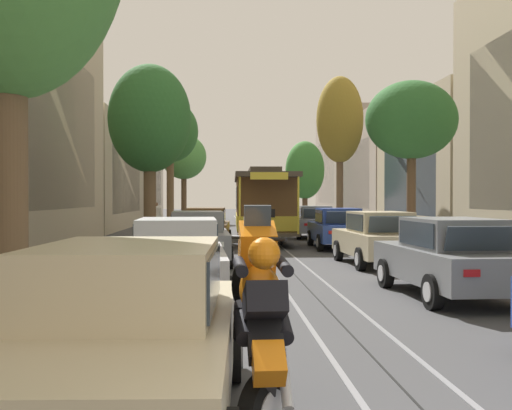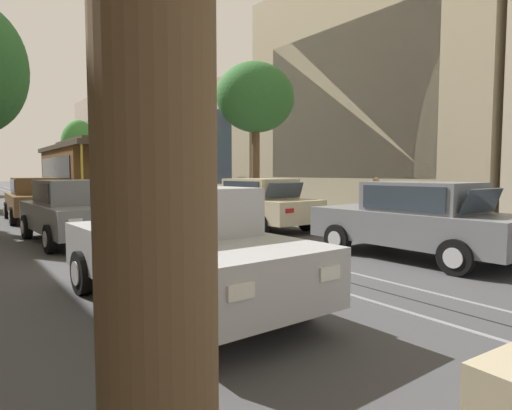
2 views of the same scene
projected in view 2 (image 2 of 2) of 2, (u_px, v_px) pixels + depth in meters
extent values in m
plane|color=#424244|center=(85.00, 211.00, 20.28)|extent=(160.00, 160.00, 0.00)
cube|color=gray|center=(54.00, 205.00, 23.49)|extent=(0.08, 71.28, 0.01)
cube|color=gray|center=(75.00, 204.00, 24.11)|extent=(0.08, 71.28, 0.01)
cube|color=black|center=(65.00, 205.00, 23.80)|extent=(0.03, 71.28, 0.01)
cube|color=tan|center=(383.00, 96.00, 19.34)|extent=(5.47, 12.36, 10.30)
cube|color=#2D3842|center=(340.00, 102.00, 17.81)|extent=(0.04, 8.86, 6.18)
cube|color=tan|center=(231.00, 145.00, 29.76)|extent=(5.55, 12.36, 7.33)
cube|color=#2D3842|center=(195.00, 149.00, 28.19)|extent=(0.04, 8.86, 4.40)
cube|color=gray|center=(150.00, 147.00, 39.59)|extent=(4.09, 12.36, 8.13)
cube|color=#2D3842|center=(128.00, 151.00, 38.45)|extent=(0.04, 8.86, 4.88)
cube|color=gray|center=(110.00, 144.00, 49.93)|extent=(4.56, 12.36, 10.11)
cube|color=#2D3842|center=(90.00, 147.00, 48.66)|extent=(0.04, 8.86, 6.07)
cube|color=#B21414|center=(500.00, 392.00, 2.04)|extent=(0.28, 0.05, 0.12)
cube|color=#B7B7BC|center=(180.00, 257.00, 5.82)|extent=(1.97, 4.37, 0.66)
cube|color=#B7B7BC|center=(174.00, 209.00, 5.89)|extent=(1.56, 2.12, 0.60)
cube|color=#2D3842|center=(207.00, 215.00, 5.23)|extent=(1.34, 0.28, 0.47)
cube|color=#2D3842|center=(139.00, 205.00, 6.82)|extent=(1.30, 0.25, 0.45)
cube|color=#2D3842|center=(221.00, 207.00, 6.34)|extent=(0.10, 1.81, 0.47)
cube|color=#2D3842|center=(120.00, 212.00, 5.43)|extent=(0.10, 1.81, 0.47)
cube|color=white|center=(330.00, 273.00, 4.45)|extent=(0.28, 0.05, 0.14)
cube|color=#B21414|center=(151.00, 230.00, 7.85)|extent=(0.28, 0.05, 0.12)
cube|color=white|center=(241.00, 292.00, 3.76)|extent=(0.28, 0.05, 0.14)
cube|color=#B21414|center=(87.00, 235.00, 7.17)|extent=(0.28, 0.05, 0.12)
cylinder|color=black|center=(297.00, 292.00, 5.33)|extent=(0.23, 0.65, 0.64)
cylinder|color=silver|center=(303.00, 290.00, 5.39)|extent=(0.03, 0.35, 0.35)
cylinder|color=black|center=(165.00, 322.00, 4.25)|extent=(0.23, 0.65, 0.64)
cylinder|color=silver|center=(154.00, 324.00, 4.18)|extent=(0.03, 0.35, 0.35)
cylinder|color=black|center=(190.00, 258.00, 7.43)|extent=(0.23, 0.65, 0.64)
cylinder|color=silver|center=(195.00, 257.00, 7.50)|extent=(0.03, 0.35, 0.35)
cylinder|color=black|center=(83.00, 272.00, 6.35)|extent=(0.23, 0.65, 0.64)
cylinder|color=silver|center=(75.00, 274.00, 6.29)|extent=(0.03, 0.35, 0.35)
cube|color=slate|center=(75.00, 217.00, 11.12)|extent=(1.96, 4.36, 0.66)
cube|color=slate|center=(72.00, 192.00, 11.19)|extent=(1.55, 2.12, 0.60)
cube|color=#2D3842|center=(82.00, 194.00, 10.53)|extent=(1.34, 0.27, 0.47)
cube|color=#2D3842|center=(61.00, 191.00, 12.13)|extent=(1.30, 0.25, 0.45)
cube|color=#2D3842|center=(102.00, 191.00, 11.65)|extent=(0.10, 1.81, 0.47)
cube|color=#2D3842|center=(40.00, 193.00, 10.74)|extent=(0.10, 1.81, 0.47)
cube|color=white|center=(128.00, 218.00, 9.75)|extent=(0.28, 0.05, 0.14)
cube|color=#B21414|center=(74.00, 206.00, 13.16)|extent=(0.28, 0.05, 0.12)
cube|color=white|center=(76.00, 222.00, 9.07)|extent=(0.28, 0.05, 0.14)
cube|color=#B21414|center=(33.00, 208.00, 12.48)|extent=(0.28, 0.05, 0.12)
cylinder|color=black|center=(128.00, 232.00, 10.63)|extent=(0.22, 0.65, 0.64)
cylinder|color=silver|center=(132.00, 232.00, 10.69)|extent=(0.03, 0.35, 0.35)
cylinder|color=black|center=(50.00, 239.00, 9.56)|extent=(0.22, 0.65, 0.64)
cylinder|color=silver|center=(45.00, 239.00, 9.49)|extent=(0.03, 0.35, 0.35)
cylinder|color=black|center=(94.00, 222.00, 12.73)|extent=(0.22, 0.65, 0.64)
cylinder|color=silver|center=(97.00, 222.00, 12.80)|extent=(0.03, 0.35, 0.35)
cylinder|color=black|center=(27.00, 227.00, 11.66)|extent=(0.22, 0.65, 0.64)
cylinder|color=silver|center=(22.00, 227.00, 11.60)|extent=(0.03, 0.35, 0.35)
cube|color=brown|center=(37.00, 203.00, 16.16)|extent=(1.96, 4.37, 0.66)
cube|color=brown|center=(36.00, 186.00, 16.23)|extent=(1.55, 2.12, 0.60)
cube|color=#2D3842|center=(38.00, 187.00, 15.54)|extent=(1.34, 0.27, 0.47)
cube|color=#2D3842|center=(32.00, 185.00, 17.22)|extent=(1.30, 0.25, 0.45)
cube|color=#2D3842|center=(57.00, 185.00, 16.64)|extent=(0.10, 1.81, 0.47)
cube|color=#2D3842|center=(13.00, 186.00, 15.83)|extent=(0.10, 1.81, 0.47)
cube|color=white|center=(63.00, 203.00, 14.65)|extent=(0.28, 0.05, 0.14)
cube|color=#B21414|center=(45.00, 197.00, 18.26)|extent=(0.28, 0.05, 0.12)
cube|color=white|center=(26.00, 204.00, 14.04)|extent=(0.28, 0.05, 0.14)
cube|color=#B21414|center=(14.00, 198.00, 17.65)|extent=(0.28, 0.05, 0.12)
cylinder|color=black|center=(69.00, 213.00, 15.55)|extent=(0.22, 0.65, 0.64)
cylinder|color=silver|center=(72.00, 213.00, 15.61)|extent=(0.03, 0.35, 0.35)
cylinder|color=black|center=(13.00, 216.00, 14.59)|extent=(0.22, 0.65, 0.64)
cylinder|color=silver|center=(9.00, 216.00, 14.53)|extent=(0.03, 0.35, 0.35)
cylinder|color=black|center=(57.00, 208.00, 17.77)|extent=(0.22, 0.65, 0.64)
cylinder|color=silver|center=(60.00, 208.00, 17.83)|extent=(0.03, 0.35, 0.35)
cylinder|color=black|center=(7.00, 210.00, 16.81)|extent=(0.22, 0.65, 0.64)
cylinder|color=silver|center=(4.00, 210.00, 16.75)|extent=(0.03, 0.35, 0.35)
cube|color=slate|center=(415.00, 227.00, 9.05)|extent=(1.99, 4.38, 0.66)
cube|color=slate|center=(423.00, 197.00, 8.89)|extent=(1.57, 2.13, 0.60)
cube|color=#2D3842|center=(388.00, 196.00, 9.55)|extent=(1.34, 0.28, 0.47)
cube|color=#2D3842|center=(482.00, 201.00, 7.96)|extent=(1.30, 0.26, 0.45)
cube|color=#2D3842|center=(401.00, 198.00, 8.43)|extent=(0.11, 1.81, 0.47)
cube|color=#2D3842|center=(442.00, 196.00, 9.35)|extent=(0.11, 1.81, 0.47)
cube|color=white|center=(320.00, 216.00, 10.40)|extent=(0.28, 0.05, 0.14)
cube|color=white|center=(351.00, 213.00, 11.09)|extent=(0.28, 0.05, 0.14)
cylinder|color=black|center=(338.00, 239.00, 9.59)|extent=(0.23, 0.65, 0.64)
cylinder|color=silver|center=(334.00, 239.00, 9.52)|extent=(0.04, 0.35, 0.35)
cylinder|color=black|center=(386.00, 232.00, 10.67)|extent=(0.23, 0.65, 0.64)
cylinder|color=silver|center=(389.00, 232.00, 10.73)|extent=(0.04, 0.35, 0.35)
cylinder|color=black|center=(456.00, 257.00, 7.49)|extent=(0.23, 0.65, 0.64)
cylinder|color=silver|center=(453.00, 258.00, 7.42)|extent=(0.04, 0.35, 0.35)
cylinder|color=black|center=(501.00, 247.00, 8.57)|extent=(0.23, 0.65, 0.64)
cylinder|color=silver|center=(504.00, 246.00, 8.64)|extent=(0.04, 0.35, 0.35)
cube|color=#C1B28E|center=(257.00, 208.00, 13.73)|extent=(1.96, 4.36, 0.66)
cube|color=#C1B28E|center=(260.00, 188.00, 13.57)|extent=(1.55, 2.12, 0.60)
cube|color=#2D3842|center=(244.00, 188.00, 14.23)|extent=(1.34, 0.27, 0.47)
cube|color=#2D3842|center=(285.00, 190.00, 12.63)|extent=(1.30, 0.25, 0.45)
cube|color=#2D3842|center=(240.00, 189.00, 13.11)|extent=(0.10, 1.81, 0.47)
cube|color=#2D3842|center=(278.00, 188.00, 14.02)|extent=(0.10, 1.81, 0.47)
cube|color=white|center=(206.00, 202.00, 15.10)|extent=(0.28, 0.05, 0.14)
cube|color=#B21414|center=(290.00, 211.00, 11.68)|extent=(0.28, 0.05, 0.12)
cube|color=white|center=(233.00, 201.00, 15.77)|extent=(0.28, 0.05, 0.14)
cube|color=#B21414|center=(319.00, 209.00, 12.36)|extent=(0.28, 0.05, 0.12)
cylinder|color=black|center=(211.00, 217.00, 14.28)|extent=(0.22, 0.65, 0.64)
cylinder|color=silver|center=(208.00, 217.00, 14.21)|extent=(0.03, 0.35, 0.35)
cylinder|color=black|center=(254.00, 214.00, 15.35)|extent=(0.22, 0.65, 0.64)
cylinder|color=silver|center=(256.00, 214.00, 15.41)|extent=(0.03, 0.35, 0.35)
cylinder|color=black|center=(261.00, 225.00, 12.17)|extent=(0.22, 0.65, 0.64)
cylinder|color=silver|center=(258.00, 225.00, 12.10)|extent=(0.03, 0.35, 0.35)
cylinder|color=black|center=(307.00, 220.00, 13.24)|extent=(0.22, 0.65, 0.64)
cylinder|color=silver|center=(309.00, 220.00, 13.31)|extent=(0.03, 0.35, 0.35)
cube|color=#233D93|center=(174.00, 199.00, 18.53)|extent=(1.85, 4.32, 0.66)
cube|color=#233D93|center=(176.00, 184.00, 18.36)|extent=(1.50, 2.08, 0.60)
cube|color=#2D3842|center=(168.00, 184.00, 19.05)|extent=(1.33, 0.24, 0.47)
cube|color=#2D3842|center=(188.00, 185.00, 17.39)|extent=(1.30, 0.21, 0.45)
cube|color=#2D3842|center=(159.00, 184.00, 17.93)|extent=(0.05, 1.81, 0.47)
cube|color=#2D3842|center=(192.00, 184.00, 18.78)|extent=(0.05, 1.81, 0.47)
cube|color=white|center=(143.00, 195.00, 19.97)|extent=(0.28, 0.04, 0.14)
cube|color=#B21414|center=(184.00, 200.00, 16.43)|extent=(0.28, 0.04, 0.12)
cube|color=white|center=(166.00, 194.00, 20.61)|extent=(0.28, 0.04, 0.14)
cube|color=#B21414|center=(210.00, 199.00, 17.07)|extent=(0.28, 0.04, 0.12)
cylinder|color=black|center=(143.00, 206.00, 19.15)|extent=(0.21, 0.64, 0.64)
cylinder|color=silver|center=(141.00, 206.00, 19.08)|extent=(0.02, 0.35, 0.35)
cylinder|color=black|center=(180.00, 204.00, 20.15)|extent=(0.21, 0.64, 0.64)
cylinder|color=silver|center=(182.00, 204.00, 20.21)|extent=(0.02, 0.35, 0.35)
cylinder|color=black|center=(168.00, 210.00, 16.96)|extent=(0.21, 0.64, 0.64)
cylinder|color=silver|center=(165.00, 210.00, 16.90)|extent=(0.02, 0.35, 0.35)
cylinder|color=black|center=(208.00, 208.00, 17.96)|extent=(0.21, 0.64, 0.64)
cylinder|color=silver|center=(210.00, 208.00, 18.02)|extent=(0.02, 0.35, 0.35)
cube|color=slate|center=(126.00, 193.00, 23.69)|extent=(1.98, 4.37, 0.66)
cube|color=slate|center=(126.00, 182.00, 23.51)|extent=(1.56, 2.13, 0.60)
cube|color=#2D3842|center=(122.00, 182.00, 24.22)|extent=(1.34, 0.28, 0.47)
cube|color=#2D3842|center=(133.00, 182.00, 22.53)|extent=(1.30, 0.25, 0.45)
cube|color=#2D3842|center=(112.00, 182.00, 23.11)|extent=(0.11, 1.81, 0.47)
cube|color=#2D3842|center=(140.00, 181.00, 23.92)|extent=(0.11, 1.81, 0.47)
cube|color=white|center=(105.00, 190.00, 25.18)|extent=(0.28, 0.05, 0.14)
cube|color=#B21414|center=(127.00, 193.00, 21.57)|extent=(0.28, 0.05, 0.12)
cube|color=white|center=(124.00, 190.00, 25.79)|extent=(0.28, 0.05, 0.14)
cube|color=#B21414|center=(149.00, 193.00, 22.18)|extent=(0.28, 0.05, 0.12)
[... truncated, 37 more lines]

